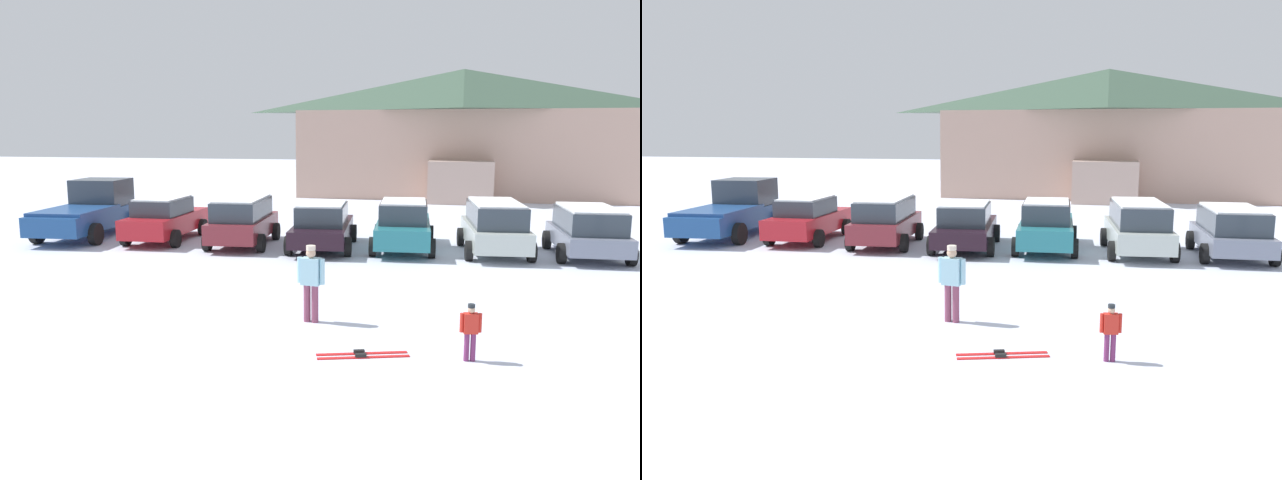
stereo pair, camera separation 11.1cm
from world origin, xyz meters
TOP-DOWN VIEW (x-y plane):
  - ground at (0.00, 0.00)m, footprint 160.00×160.00m
  - ski_lodge at (4.02, 32.89)m, footprint 20.38×11.79m
  - parked_red_sedan at (-6.88, 12.43)m, footprint 2.23×4.44m
  - parked_maroon_van at (-3.71, 12.11)m, footprint 2.35×4.23m
  - parked_black_sedan at (-0.79, 12.11)m, footprint 2.51×4.71m
  - parked_teal_hatchback at (1.98, 12.50)m, footprint 2.34×4.73m
  - parked_silver_wagon at (5.02, 12.40)m, footprint 2.43×4.49m
  - parked_grey_wagon at (7.93, 12.44)m, footprint 2.37×4.12m
  - pickup_truck at (-10.20, 12.91)m, footprint 2.86×5.94m
  - skier_adult_in_blue_parka at (0.74, 3.69)m, footprint 0.61×0.30m
  - skier_child_in_red_jacket at (4.02, 2.02)m, footprint 0.38×0.19m
  - pair_of_skis at (2.11, 1.86)m, footprint 1.70×0.78m

SIDE VIEW (x-z plane):
  - ground at x=0.00m, z-range 0.00..0.00m
  - pair_of_skis at x=2.11m, z-range -0.02..0.06m
  - skier_child_in_red_jacket at x=4.02m, z-range 0.07..1.12m
  - parked_black_sedan at x=-0.79m, z-range 0.01..1.63m
  - parked_red_sedan at x=-6.88m, z-range 0.01..1.66m
  - parked_teal_hatchback at x=1.98m, z-range 0.00..1.72m
  - parked_grey_wagon at x=7.93m, z-range 0.07..1.71m
  - parked_maroon_van at x=-3.71m, z-range 0.06..1.78m
  - parked_silver_wagon at x=5.02m, z-range 0.06..1.82m
  - skier_adult_in_blue_parka at x=0.74m, z-range 0.11..1.78m
  - pickup_truck at x=-10.20m, z-range -0.08..2.07m
  - ski_lodge at x=4.02m, z-range 0.05..8.01m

